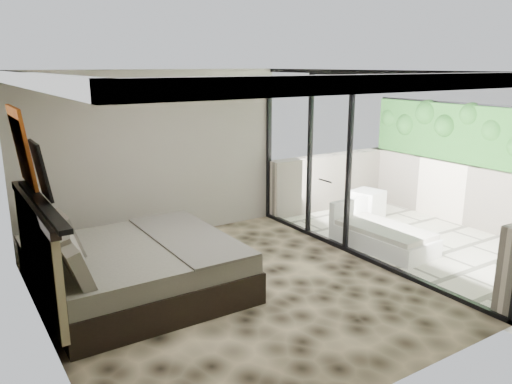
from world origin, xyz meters
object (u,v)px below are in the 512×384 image
bed (133,267)px  nightstand (41,253)px  table_lamp (35,211)px  ottoman (367,204)px  lounger (380,235)px

bed → nightstand: bed is taller
bed → nightstand: size_ratio=4.22×
table_lamp → ottoman: size_ratio=1.10×
table_lamp → ottoman: 5.87m
table_lamp → ottoman: bearing=-6.3°
lounger → table_lamp: bearing=155.0°
table_lamp → lounger: size_ratio=0.35×
ottoman → bed: bearing=-170.6°
table_lamp → lounger: (4.81, -1.94, -0.69)m
bed → table_lamp: bearing=120.6°
bed → table_lamp: bed is taller
ottoman → lounger: bearing=-127.4°
bed → ottoman: 5.00m
ottoman → table_lamp: bearing=173.7°
nightstand → lounger: bearing=-30.6°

